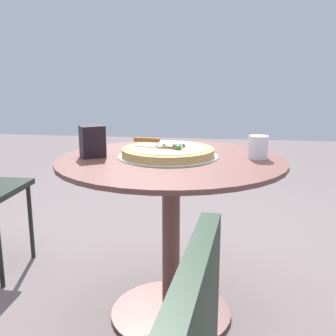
% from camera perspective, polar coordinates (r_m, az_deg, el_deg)
% --- Properties ---
extents(ground_plane, '(10.00, 10.00, 0.00)m').
position_cam_1_polar(ground_plane, '(1.94, 0.40, -19.61)').
color(ground_plane, '#695C5B').
extents(patio_table, '(0.93, 0.93, 0.71)m').
position_cam_1_polar(patio_table, '(1.72, 0.43, -5.38)').
color(patio_table, brown).
rests_on(patio_table, ground).
extents(pizza_on_tray, '(0.42, 0.42, 0.06)m').
position_cam_1_polar(pizza_on_tray, '(1.70, 0.01, 2.21)').
color(pizza_on_tray, silver).
rests_on(pizza_on_tray, patio_table).
extents(pizza_server, '(0.21, 0.09, 0.02)m').
position_cam_1_polar(pizza_server, '(1.71, -1.39, 3.76)').
color(pizza_server, silver).
rests_on(pizza_server, pizza_on_tray).
extents(drinking_cup, '(0.08, 0.08, 0.09)m').
position_cam_1_polar(drinking_cup, '(1.70, 12.43, 2.85)').
color(drinking_cup, white).
rests_on(drinking_cup, patio_table).
extents(napkin_dispenser, '(0.12, 0.12, 0.13)m').
position_cam_1_polar(napkin_dispenser, '(1.71, -10.46, 3.66)').
color(napkin_dispenser, black).
rests_on(napkin_dispenser, patio_table).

